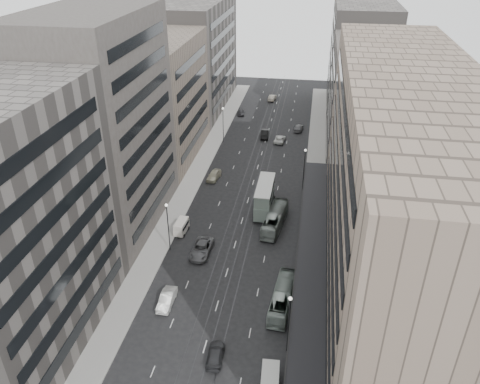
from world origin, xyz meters
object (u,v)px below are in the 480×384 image
Objects in this scene: double_decker at (265,197)px; sedan_2 at (202,249)px; bus_near at (282,297)px; bus_far at (275,219)px; sedan_1 at (167,299)px; panel_van at (181,226)px; vw_microbus at (270,383)px.

sedan_2 is (-8.02, -14.07, -1.97)m from double_decker.
sedan_2 is (-13.16, 9.40, -0.54)m from bus_near.
bus_far is at bearing -64.37° from double_decker.
double_decker reaches higher than sedan_1.
vw_microbus is at bearing -53.88° from panel_van.
sedan_1 is (-14.90, 11.33, -0.59)m from vw_microbus.
bus_far is (-2.83, 18.65, 0.08)m from bus_near.
double_decker is 37.33m from vw_microbus.
bus_far is at bearing 43.27° from sedan_2.
bus_near is 15.28m from sedan_1.
vw_microbus is at bearing -82.38° from double_decker.
double_decker reaches higher than vw_microbus.
sedan_1 is 0.78× the size of sedan_2.
double_decker is 27.59m from sedan_1.
bus_far is at bearing -76.25° from bus_near.
panel_van is at bearing 23.68° from bus_far.
bus_near is 2.75× the size of panel_van.
bus_near is 2.09× the size of sedan_1.
panel_van reaches higher than sedan_2.
sedan_1 is (2.58, -16.49, -0.44)m from panel_van.
vw_microbus is 0.97× the size of sedan_1.
vw_microbus is at bearing -37.47° from sedan_1.
bus_far is at bearing 91.68° from vw_microbus.
double_decker is (-2.31, 4.82, 1.35)m from bus_far.
bus_far is 1.10× the size of double_decker.
bus_near reaches higher than panel_van.
bus_near is 24.07m from double_decker.
double_decker reaches higher than bus_far.
vw_microbus is at bearing 102.09° from bus_far.
sedan_2 is (1.96, 11.57, 0.06)m from sedan_1.
sedan_1 is 11.74m from sedan_2.
vw_microbus is 18.73m from sedan_1.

